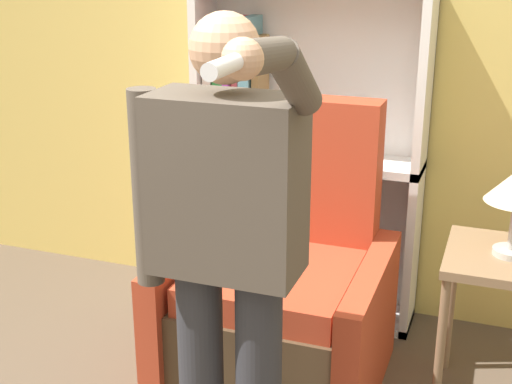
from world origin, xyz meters
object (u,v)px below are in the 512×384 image
Objects in this scene: bookcase at (280,165)px; side_table at (507,282)px; person_standing at (226,245)px; armchair at (282,297)px.

bookcase is 1.26m from side_table.
person_standing is 2.42× the size of side_table.
armchair is 0.97m from person_standing.
armchair is (0.22, -0.62, -0.40)m from bookcase.
person_standing is at bearing -78.60° from bookcase.
armchair is 1.76× the size of side_table.
person_standing is at bearing -85.24° from armchair.
armchair is at bearing 94.76° from person_standing.
armchair is at bearing -175.13° from side_table.
bookcase reaches higher than side_table.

